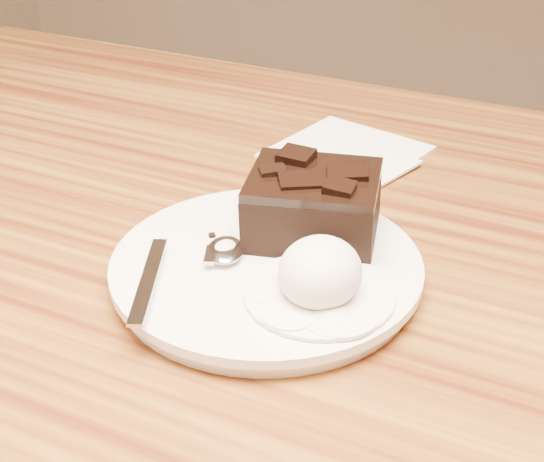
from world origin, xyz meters
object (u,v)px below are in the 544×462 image
at_px(ice_cream_scoop, 320,272).
at_px(napkin, 346,151).
at_px(brownie, 313,208).
at_px(spoon, 225,252).
at_px(plate, 266,271).

xyz_separation_m(ice_cream_scoop, napkin, (-0.09, 0.28, -0.04)).
relative_size(ice_cream_scoop, napkin, 0.46).
height_order(brownie, spoon, brownie).
height_order(plate, spoon, spoon).
bearing_deg(napkin, ice_cream_scoop, -72.63).
height_order(plate, ice_cream_scoop, ice_cream_scoop).
bearing_deg(plate, ice_cream_scoop, -25.77).
bearing_deg(ice_cream_scoop, brownie, 116.54).
bearing_deg(brownie, spoon, -126.78).
bearing_deg(ice_cream_scoop, plate, 154.23).
bearing_deg(brownie, napkin, 103.42).
xyz_separation_m(brownie, spoon, (-0.05, -0.06, -0.02)).
xyz_separation_m(plate, spoon, (-0.03, -0.01, 0.01)).
relative_size(brownie, napkin, 0.74).
bearing_deg(napkin, brownie, -76.58).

